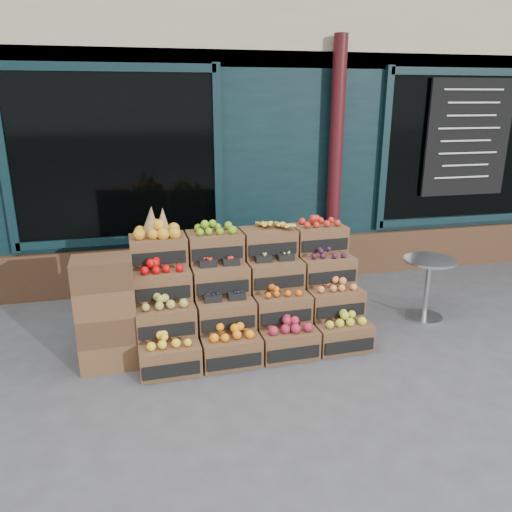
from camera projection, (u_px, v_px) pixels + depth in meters
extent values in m
plane|color=#454547|center=(292.00, 358.00, 4.91)|extent=(60.00, 60.00, 0.00)
cube|color=black|center=(209.00, 100.00, 9.00)|extent=(12.00, 6.00, 4.80)
cube|color=black|center=(243.00, 173.00, 6.54)|extent=(12.00, 0.12, 3.00)
cube|color=#472D1C|center=(245.00, 261.00, 6.84)|extent=(12.00, 0.18, 0.60)
cube|color=black|center=(115.00, 158.00, 6.05)|extent=(2.40, 0.06, 2.00)
cube|color=black|center=(463.00, 149.00, 7.11)|extent=(2.40, 0.06, 2.00)
cylinder|color=#3E0E12|center=(335.00, 164.00, 6.59)|extent=(0.18, 0.18, 3.20)
cube|color=black|center=(468.00, 138.00, 6.99)|extent=(1.30, 0.04, 1.60)
cube|color=brown|center=(170.00, 357.00, 4.65)|extent=(0.57, 0.40, 0.28)
cube|color=black|center=(172.00, 371.00, 4.47)|extent=(0.51, 0.03, 0.13)
cube|color=yellow|center=(169.00, 339.00, 4.59)|extent=(0.45, 0.31, 0.09)
cube|color=brown|center=(230.00, 349.00, 4.79)|extent=(0.57, 0.40, 0.28)
cube|color=black|center=(235.00, 362.00, 4.61)|extent=(0.51, 0.03, 0.13)
cube|color=orange|center=(230.00, 331.00, 4.73)|extent=(0.45, 0.31, 0.10)
cube|color=brown|center=(288.00, 342.00, 4.93)|extent=(0.57, 0.40, 0.28)
cube|color=black|center=(294.00, 354.00, 4.75)|extent=(0.51, 0.03, 0.13)
cube|color=maroon|center=(288.00, 324.00, 4.88)|extent=(0.45, 0.31, 0.11)
cube|color=brown|center=(341.00, 335.00, 5.08)|extent=(0.57, 0.40, 0.28)
cube|color=black|center=(350.00, 346.00, 4.90)|extent=(0.51, 0.03, 0.13)
cube|color=gold|center=(342.00, 318.00, 5.02)|extent=(0.45, 0.31, 0.09)
cube|color=brown|center=(166.00, 319.00, 4.78)|extent=(0.57, 0.40, 0.28)
cube|color=black|center=(168.00, 331.00, 4.60)|extent=(0.51, 0.03, 0.13)
cube|color=#9F9C40|center=(165.00, 301.00, 4.72)|extent=(0.45, 0.31, 0.09)
cube|color=brown|center=(225.00, 313.00, 4.92)|extent=(0.57, 0.40, 0.28)
cube|color=black|center=(229.00, 324.00, 4.74)|extent=(0.51, 0.03, 0.13)
cube|color=#171736|center=(225.00, 298.00, 4.88)|extent=(0.45, 0.31, 0.03)
cube|color=brown|center=(281.00, 307.00, 5.07)|extent=(0.57, 0.40, 0.28)
cube|color=black|center=(287.00, 317.00, 4.89)|extent=(0.51, 0.03, 0.13)
cube|color=#F05A0A|center=(281.00, 290.00, 5.01)|extent=(0.45, 0.31, 0.08)
cube|color=brown|center=(333.00, 301.00, 5.21)|extent=(0.57, 0.40, 0.28)
cube|color=black|center=(342.00, 311.00, 5.03)|extent=(0.51, 0.03, 0.13)
cube|color=#E17A43|center=(334.00, 284.00, 5.15)|extent=(0.45, 0.31, 0.09)
cube|color=brown|center=(162.00, 283.00, 4.91)|extent=(0.57, 0.40, 0.28)
cube|color=black|center=(164.00, 294.00, 4.73)|extent=(0.51, 0.03, 0.13)
cube|color=#BD0708|center=(161.00, 266.00, 4.85)|extent=(0.45, 0.31, 0.09)
cube|color=brown|center=(220.00, 278.00, 5.06)|extent=(0.57, 0.40, 0.28)
cube|color=black|center=(224.00, 288.00, 4.87)|extent=(0.51, 0.03, 0.13)
cube|color=#AB2514|center=(219.00, 263.00, 5.01)|extent=(0.45, 0.31, 0.04)
cube|color=brown|center=(274.00, 273.00, 5.20)|extent=(0.57, 0.40, 0.28)
cube|color=black|center=(280.00, 282.00, 5.02)|extent=(0.51, 0.03, 0.13)
cube|color=#82B04C|center=(274.00, 259.00, 5.15)|extent=(0.45, 0.31, 0.03)
cube|color=brown|center=(326.00, 268.00, 5.34)|extent=(0.57, 0.40, 0.28)
cube|color=black|center=(333.00, 277.00, 5.16)|extent=(0.51, 0.03, 0.13)
cube|color=#34112A|center=(326.00, 253.00, 5.29)|extent=(0.45, 0.31, 0.07)
cube|color=brown|center=(158.00, 250.00, 5.04)|extent=(0.57, 0.40, 0.28)
cube|color=black|center=(160.00, 258.00, 4.86)|extent=(0.51, 0.03, 0.13)
cube|color=orange|center=(157.00, 230.00, 4.98)|extent=(0.45, 0.31, 0.13)
cube|color=brown|center=(215.00, 245.00, 5.19)|extent=(0.57, 0.40, 0.28)
cube|color=black|center=(218.00, 254.00, 5.01)|extent=(0.51, 0.03, 0.13)
cube|color=#689E19|center=(214.00, 228.00, 5.13)|extent=(0.45, 0.31, 0.09)
cube|color=brown|center=(268.00, 241.00, 5.33)|extent=(0.57, 0.40, 0.28)
cube|color=black|center=(274.00, 249.00, 5.15)|extent=(0.51, 0.03, 0.13)
cube|color=gold|center=(268.00, 225.00, 5.28)|extent=(0.45, 0.31, 0.09)
cube|color=brown|center=(318.00, 238.00, 5.48)|extent=(0.57, 0.40, 0.28)
cube|color=black|center=(326.00, 245.00, 5.29)|extent=(0.51, 0.03, 0.13)
cube|color=red|center=(319.00, 222.00, 5.42)|extent=(0.45, 0.31, 0.08)
cube|color=#472D1C|center=(253.00, 335.00, 5.08)|extent=(2.31, 0.45, 0.28)
cube|color=#472D1C|center=(247.00, 313.00, 5.25)|extent=(2.31, 0.45, 0.56)
cube|color=#472D1C|center=(242.00, 293.00, 5.43)|extent=(2.31, 0.45, 0.84)
cone|color=olive|center=(151.00, 221.00, 4.94)|extent=(0.19, 0.19, 0.32)
cone|color=olive|center=(163.00, 222.00, 5.01)|extent=(0.17, 0.17, 0.28)
cube|color=brown|center=(110.00, 352.00, 4.75)|extent=(0.55, 0.38, 0.27)
cube|color=#472D1C|center=(108.00, 326.00, 4.67)|extent=(0.55, 0.38, 0.27)
cube|color=brown|center=(105.00, 300.00, 4.59)|extent=(0.55, 0.38, 0.27)
cube|color=#472D1C|center=(102.00, 272.00, 4.50)|extent=(0.55, 0.38, 0.27)
cylinder|color=silver|center=(424.00, 317.00, 5.79)|extent=(0.42, 0.42, 0.03)
cylinder|color=silver|center=(427.00, 290.00, 5.69)|extent=(0.06, 0.06, 0.69)
cylinder|color=silver|center=(430.00, 260.00, 5.58)|extent=(0.57, 0.57, 0.03)
imported|color=#1C632C|center=(97.00, 211.00, 6.77)|extent=(0.76, 0.55, 1.94)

